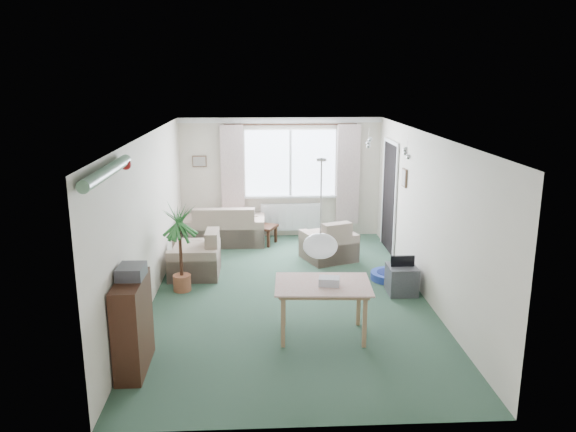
{
  "coord_description": "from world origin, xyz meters",
  "views": [
    {
      "loc": [
        -0.43,
        -7.85,
        3.2
      ],
      "look_at": [
        0.0,
        0.3,
        1.15
      ],
      "focal_mm": 35.0,
      "sensor_mm": 36.0,
      "label": 1
    }
  ],
  "objects_px": {
    "houseplant": "(180,249)",
    "armchair_corner": "(329,239)",
    "bookshelf": "(133,325)",
    "sofa": "(225,224)",
    "pet_bed": "(389,276)",
    "armchair_left": "(194,253)",
    "coffee_table": "(255,234)",
    "tv_cube": "(402,280)",
    "dining_table": "(322,310)"
  },
  "relations": [
    {
      "from": "bookshelf",
      "to": "tv_cube",
      "type": "xyz_separation_m",
      "value": [
        3.54,
        2.07,
        -0.31
      ]
    },
    {
      "from": "sofa",
      "to": "armchair_left",
      "type": "height_order",
      "value": "sofa"
    },
    {
      "from": "bookshelf",
      "to": "tv_cube",
      "type": "height_order",
      "value": "bookshelf"
    },
    {
      "from": "dining_table",
      "to": "armchair_corner",
      "type": "bearing_deg",
      "value": 81.51
    },
    {
      "from": "sofa",
      "to": "armchair_corner",
      "type": "bearing_deg",
      "value": 151.05
    },
    {
      "from": "houseplant",
      "to": "coffee_table",
      "type": "bearing_deg",
      "value": 65.92
    },
    {
      "from": "houseplant",
      "to": "dining_table",
      "type": "bearing_deg",
      "value": -39.59
    },
    {
      "from": "dining_table",
      "to": "pet_bed",
      "type": "distance_m",
      "value": 2.36
    },
    {
      "from": "armchair_left",
      "to": "tv_cube",
      "type": "relative_size",
      "value": 1.8
    },
    {
      "from": "tv_cube",
      "to": "sofa",
      "type": "bearing_deg",
      "value": 136.08
    },
    {
      "from": "tv_cube",
      "to": "pet_bed",
      "type": "bearing_deg",
      "value": 95.35
    },
    {
      "from": "tv_cube",
      "to": "coffee_table",
      "type": "bearing_deg",
      "value": 129.42
    },
    {
      "from": "dining_table",
      "to": "pet_bed",
      "type": "xyz_separation_m",
      "value": [
        1.3,
        1.94,
        -0.28
      ]
    },
    {
      "from": "armchair_left",
      "to": "houseplant",
      "type": "height_order",
      "value": "houseplant"
    },
    {
      "from": "houseplant",
      "to": "dining_table",
      "type": "xyz_separation_m",
      "value": [
        1.97,
        -1.63,
        -0.33
      ]
    },
    {
      "from": "houseplant",
      "to": "sofa",
      "type": "bearing_deg",
      "value": 78.11
    },
    {
      "from": "armchair_corner",
      "to": "dining_table",
      "type": "xyz_separation_m",
      "value": [
        -0.45,
        -3.01,
        -0.03
      ]
    },
    {
      "from": "armchair_corner",
      "to": "sofa",
      "type": "bearing_deg",
      "value": -51.28
    },
    {
      "from": "armchair_corner",
      "to": "coffee_table",
      "type": "height_order",
      "value": "armchair_corner"
    },
    {
      "from": "armchair_corner",
      "to": "bookshelf",
      "type": "relative_size",
      "value": 0.78
    },
    {
      "from": "coffee_table",
      "to": "tv_cube",
      "type": "bearing_deg",
      "value": -51.04
    },
    {
      "from": "armchair_corner",
      "to": "pet_bed",
      "type": "height_order",
      "value": "armchair_corner"
    },
    {
      "from": "houseplant",
      "to": "tv_cube",
      "type": "bearing_deg",
      "value": -4.6
    },
    {
      "from": "pet_bed",
      "to": "sofa",
      "type": "bearing_deg",
      "value": 141.91
    },
    {
      "from": "dining_table",
      "to": "coffee_table",
      "type": "bearing_deg",
      "value": 101.88
    },
    {
      "from": "armchair_left",
      "to": "bookshelf",
      "type": "xyz_separation_m",
      "value": [
        -0.34,
        -3.03,
        0.15
      ]
    },
    {
      "from": "sofa",
      "to": "pet_bed",
      "type": "bearing_deg",
      "value": 142.79
    },
    {
      "from": "bookshelf",
      "to": "coffee_table",
      "type": "bearing_deg",
      "value": 74.2
    },
    {
      "from": "bookshelf",
      "to": "pet_bed",
      "type": "distance_m",
      "value": 4.41
    },
    {
      "from": "houseplant",
      "to": "armchair_corner",
      "type": "bearing_deg",
      "value": 29.82
    },
    {
      "from": "sofa",
      "to": "pet_bed",
      "type": "distance_m",
      "value": 3.51
    },
    {
      "from": "pet_bed",
      "to": "coffee_table",
      "type": "bearing_deg",
      "value": 135.13
    },
    {
      "from": "armchair_left",
      "to": "pet_bed",
      "type": "xyz_separation_m",
      "value": [
        3.15,
        -0.37,
        -0.32
      ]
    },
    {
      "from": "armchair_left",
      "to": "dining_table",
      "type": "distance_m",
      "value": 2.96
    },
    {
      "from": "armchair_corner",
      "to": "bookshelf",
      "type": "xyz_separation_m",
      "value": [
        -2.64,
        -3.72,
        0.16
      ]
    },
    {
      "from": "pet_bed",
      "to": "houseplant",
      "type": "bearing_deg",
      "value": -174.47
    },
    {
      "from": "houseplant",
      "to": "dining_table",
      "type": "distance_m",
      "value": 2.57
    },
    {
      "from": "dining_table",
      "to": "pet_bed",
      "type": "height_order",
      "value": "dining_table"
    },
    {
      "from": "sofa",
      "to": "armchair_corner",
      "type": "xyz_separation_m",
      "value": [
        1.9,
        -1.09,
        -0.02
      ]
    },
    {
      "from": "coffee_table",
      "to": "houseplant",
      "type": "height_order",
      "value": "houseplant"
    },
    {
      "from": "sofa",
      "to": "armchair_left",
      "type": "xyz_separation_m",
      "value": [
        -0.4,
        -1.78,
        -0.01
      ]
    },
    {
      "from": "sofa",
      "to": "houseplant",
      "type": "xyz_separation_m",
      "value": [
        -0.52,
        -2.47,
        0.29
      ]
    },
    {
      "from": "armchair_corner",
      "to": "tv_cube",
      "type": "distance_m",
      "value": 1.89
    },
    {
      "from": "sofa",
      "to": "coffee_table",
      "type": "height_order",
      "value": "sofa"
    },
    {
      "from": "sofa",
      "to": "houseplant",
      "type": "bearing_deg",
      "value": 78.99
    },
    {
      "from": "coffee_table",
      "to": "dining_table",
      "type": "xyz_separation_m",
      "value": [
        0.86,
        -4.1,
        0.15
      ]
    },
    {
      "from": "coffee_table",
      "to": "houseplant",
      "type": "relative_size",
      "value": 0.61
    },
    {
      "from": "dining_table",
      "to": "armchair_left",
      "type": "bearing_deg",
      "value": 128.57
    },
    {
      "from": "sofa",
      "to": "pet_bed",
      "type": "xyz_separation_m",
      "value": [
        2.75,
        -2.16,
        -0.32
      ]
    },
    {
      "from": "tv_cube",
      "to": "bookshelf",
      "type": "bearing_deg",
      "value": -149.23
    }
  ]
}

